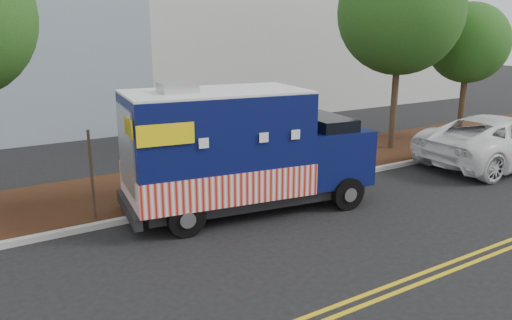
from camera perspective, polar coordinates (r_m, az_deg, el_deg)
ground at (r=13.09m, az=-0.19°, el=-6.52°), size 120.00×120.00×0.00m
curb at (r=14.20m, az=-3.22°, el=-4.51°), size 120.00×0.18×0.15m
mulch_strip at (r=15.98m, az=-6.92°, el=-2.40°), size 120.00×4.00×0.15m
centerline_near at (r=9.96m, az=14.04°, el=-14.12°), size 120.00×0.10×0.01m
centerline_far at (r=9.82m, az=15.12°, el=-14.65°), size 120.00×0.10×0.01m
tree_c at (r=20.27m, az=16.18°, el=15.94°), size 4.72×4.72×7.75m
tree_d at (r=23.31m, az=23.11°, el=12.18°), size 3.35×3.35×5.88m
sign_post at (r=12.93m, az=-18.24°, el=-1.95°), size 0.06×0.06×2.40m
food_truck at (r=13.09m, az=-2.13°, el=0.72°), size 6.90×3.38×3.49m
white_car at (r=19.87m, az=26.18°, el=2.01°), size 6.61×3.32×1.80m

